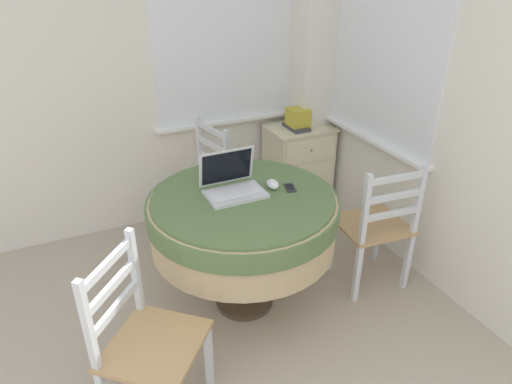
# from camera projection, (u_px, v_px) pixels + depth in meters

# --- Properties ---
(corner_room_shell) EXTENTS (4.40, 4.98, 2.55)m
(corner_room_shell) POSITION_uv_depth(u_px,v_px,m) (290.00, 94.00, 2.52)
(corner_room_shell) COLOR white
(corner_room_shell) RESTS_ON ground_plane
(round_dining_table) EXTENTS (1.09, 1.09, 0.76)m
(round_dining_table) POSITION_uv_depth(u_px,v_px,m) (243.00, 218.00, 2.61)
(round_dining_table) COLOR #4C3D2D
(round_dining_table) RESTS_ON ground_plane
(laptop) EXTENTS (0.33, 0.26, 0.23)m
(laptop) POSITION_uv_depth(u_px,v_px,m) (232.00, 184.00, 2.56)
(laptop) COLOR silver
(laptop) RESTS_ON round_dining_table
(computer_mouse) EXTENTS (0.06, 0.10, 0.05)m
(computer_mouse) POSITION_uv_depth(u_px,v_px,m) (273.00, 184.00, 2.62)
(computer_mouse) COLOR white
(computer_mouse) RESTS_ON round_dining_table
(cell_phone) EXTENTS (0.08, 0.11, 0.01)m
(cell_phone) POSITION_uv_depth(u_px,v_px,m) (290.00, 188.00, 2.62)
(cell_phone) COLOR #2D2D33
(cell_phone) RESTS_ON round_dining_table
(dining_chair_near_back_window) EXTENTS (0.48, 0.50, 0.89)m
(dining_chair_near_back_window) POSITION_uv_depth(u_px,v_px,m) (200.00, 185.00, 3.40)
(dining_chair_near_back_window) COLOR tan
(dining_chair_near_back_window) RESTS_ON ground_plane
(dining_chair_near_right_window) EXTENTS (0.45, 0.43, 0.89)m
(dining_chair_near_right_window) POSITION_uv_depth(u_px,v_px,m) (376.00, 227.00, 2.88)
(dining_chair_near_right_window) COLOR tan
(dining_chair_near_right_window) RESTS_ON ground_plane
(dining_chair_camera_near) EXTENTS (0.57, 0.58, 0.89)m
(dining_chair_camera_near) POSITION_uv_depth(u_px,v_px,m) (146.00, 341.00, 2.03)
(dining_chair_camera_near) COLOR tan
(dining_chair_camera_near) RESTS_ON ground_plane
(corner_cabinet) EXTENTS (0.52, 0.42, 0.71)m
(corner_cabinet) POSITION_uv_depth(u_px,v_px,m) (298.00, 166.00, 3.89)
(corner_cabinet) COLOR beige
(corner_cabinet) RESTS_ON ground_plane
(storage_box) EXTENTS (0.15, 0.17, 0.16)m
(storage_box) POSITION_uv_depth(u_px,v_px,m) (298.00, 118.00, 3.65)
(storage_box) COLOR gold
(storage_box) RESTS_ON corner_cabinet
(book_on_cabinet) EXTENTS (0.14, 0.23, 0.02)m
(book_on_cabinet) POSITION_uv_depth(u_px,v_px,m) (296.00, 127.00, 3.68)
(book_on_cabinet) COLOR #3F3F44
(book_on_cabinet) RESTS_ON corner_cabinet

